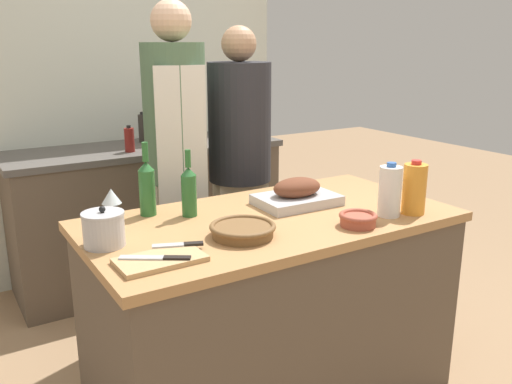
% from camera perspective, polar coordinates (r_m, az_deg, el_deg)
% --- Properties ---
extents(kitchen_island, '(1.59, 0.83, 0.87)m').
position_cam_1_polar(kitchen_island, '(2.50, 1.53, -12.09)').
color(kitchen_island, brown).
rests_on(kitchen_island, ground_plane).
extents(back_counter, '(1.79, 0.60, 0.94)m').
position_cam_1_polar(back_counter, '(3.75, -11.26, -2.23)').
color(back_counter, brown).
rests_on(back_counter, ground_plane).
extents(back_wall, '(2.29, 0.10, 2.55)m').
position_cam_1_polar(back_wall, '(3.92, -13.74, 10.45)').
color(back_wall, silver).
rests_on(back_wall, ground_plane).
extents(roasting_pan, '(0.37, 0.26, 0.13)m').
position_cam_1_polar(roasting_pan, '(2.49, 4.32, -0.26)').
color(roasting_pan, '#BCBCC1').
rests_on(roasting_pan, kitchen_island).
extents(wicker_basket, '(0.26, 0.26, 0.05)m').
position_cam_1_polar(wicker_basket, '(2.08, -1.41, -3.98)').
color(wicker_basket, brown).
rests_on(wicker_basket, kitchen_island).
extents(cutting_board, '(0.30, 0.17, 0.02)m').
position_cam_1_polar(cutting_board, '(1.88, -10.04, -7.04)').
color(cutting_board, tan).
rests_on(cutting_board, kitchen_island).
extents(stock_pot, '(0.16, 0.16, 0.15)m').
position_cam_1_polar(stock_pot, '(2.06, -15.73, -3.77)').
color(stock_pot, '#B7B7BC').
rests_on(stock_pot, kitchen_island).
extents(mixing_bowl, '(0.16, 0.16, 0.05)m').
position_cam_1_polar(mixing_bowl, '(2.24, 10.69, -2.81)').
color(mixing_bowl, '#A84C38').
rests_on(mixing_bowl, kitchen_island).
extents(juice_jug, '(0.10, 0.10, 0.24)m').
position_cam_1_polar(juice_jug, '(2.44, 16.33, 0.34)').
color(juice_jug, orange).
rests_on(juice_jug, kitchen_island).
extents(milk_jug, '(0.10, 0.10, 0.23)m').
position_cam_1_polar(milk_jug, '(2.37, 13.90, 0.09)').
color(milk_jug, white).
rests_on(milk_jug, kitchen_island).
extents(wine_bottle_green, '(0.07, 0.07, 0.32)m').
position_cam_1_polar(wine_bottle_green, '(2.36, -11.40, 0.54)').
color(wine_bottle_green, '#28662D').
rests_on(wine_bottle_green, kitchen_island).
extents(wine_bottle_dark, '(0.07, 0.07, 0.29)m').
position_cam_1_polar(wine_bottle_dark, '(2.32, -7.07, 0.20)').
color(wine_bottle_dark, '#28662D').
rests_on(wine_bottle_dark, kitchen_island).
extents(wine_glass_left, '(0.08, 0.08, 0.13)m').
position_cam_1_polar(wine_glass_left, '(2.34, -14.99, -0.51)').
color(wine_glass_left, silver).
rests_on(wine_glass_left, kitchen_island).
extents(knife_chef, '(0.22, 0.16, 0.01)m').
position_cam_1_polar(knife_chef, '(1.87, -10.32, -6.82)').
color(knife_chef, '#B7B7BC').
rests_on(knife_chef, cutting_board).
extents(knife_paring, '(0.18, 0.10, 0.01)m').
position_cam_1_polar(knife_paring, '(1.97, -8.03, -5.51)').
color(knife_paring, '#B7B7BC').
rests_on(knife_paring, cutting_board).
extents(condiment_bottle_tall, '(0.06, 0.06, 0.17)m').
position_cam_1_polar(condiment_bottle_tall, '(3.44, -13.18, 5.38)').
color(condiment_bottle_tall, maroon).
rests_on(condiment_bottle_tall, back_counter).
extents(condiment_bottle_short, '(0.05, 0.05, 0.21)m').
position_cam_1_polar(condiment_bottle_short, '(3.75, -11.87, 6.58)').
color(condiment_bottle_short, '#332D28').
rests_on(condiment_bottle_short, back_counter).
extents(condiment_bottle_extra, '(0.05, 0.05, 0.16)m').
position_cam_1_polar(condiment_bottle_extra, '(3.68, -10.73, 6.13)').
color(condiment_bottle_extra, '#B28E2D').
rests_on(condiment_bottle_extra, back_counter).
extents(person_cook_aproned, '(0.33, 0.35, 1.80)m').
position_cam_1_polar(person_cook_aproned, '(2.94, -8.36, 3.90)').
color(person_cook_aproned, beige).
rests_on(person_cook_aproned, ground_plane).
extents(person_cook_guest, '(0.36, 0.36, 1.68)m').
position_cam_1_polar(person_cook_guest, '(3.16, -1.71, 3.37)').
color(person_cook_guest, beige).
rests_on(person_cook_guest, ground_plane).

